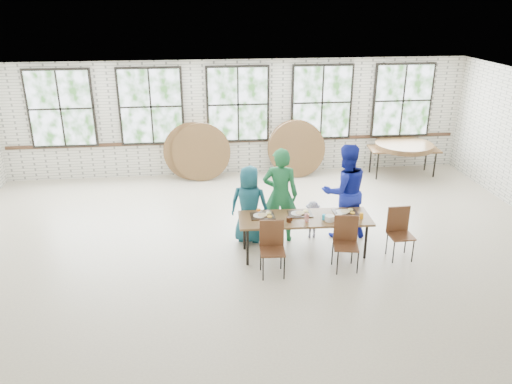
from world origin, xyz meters
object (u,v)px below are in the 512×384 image
(chair_near_right, at_px, (346,238))
(chair_near_left, at_px, (272,243))
(storage_table, at_px, (404,150))
(dining_table, at_px, (305,220))

(chair_near_right, bearing_deg, chair_near_left, -167.02)
(chair_near_right, height_order, storage_table, chair_near_right)
(chair_near_left, relative_size, chair_near_right, 1.00)
(chair_near_right, bearing_deg, storage_table, 68.95)
(chair_near_left, height_order, storage_table, chair_near_left)
(chair_near_left, height_order, chair_near_right, same)
(chair_near_right, bearing_deg, dining_table, 150.09)
(dining_table, relative_size, storage_table, 1.31)
(dining_table, relative_size, chair_near_right, 2.56)
(dining_table, bearing_deg, chair_near_right, -38.92)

